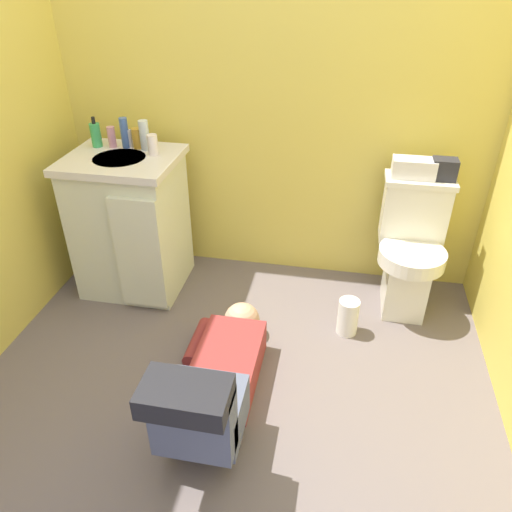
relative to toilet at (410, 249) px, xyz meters
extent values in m
cube|color=#675B5B|center=(-0.82, -0.78, -0.39)|extent=(2.93, 3.09, 0.04)
cube|color=#DFC852|center=(-0.82, 0.31, 0.83)|extent=(2.59, 0.08, 2.40)
cube|color=silver|center=(0.00, -0.04, -0.18)|extent=(0.22, 0.30, 0.38)
cylinder|color=silver|center=(0.00, -0.10, 0.01)|extent=(0.35, 0.35, 0.08)
cube|color=silver|center=(0.00, 0.09, 0.18)|extent=(0.34, 0.17, 0.34)
cube|color=silver|center=(0.00, 0.09, 0.37)|extent=(0.36, 0.19, 0.03)
cube|color=beige|center=(-1.58, -0.08, 0.02)|extent=(0.56, 0.48, 0.78)
cube|color=silver|center=(-1.58, -0.08, 0.43)|extent=(0.60, 0.52, 0.04)
cylinder|color=silver|center=(-1.58, -0.10, 0.43)|extent=(0.28, 0.28, 0.05)
cube|color=beige|center=(-1.43, -0.34, 0.00)|extent=(0.26, 0.03, 0.66)
cylinder|color=silver|center=(-1.58, 0.06, 0.50)|extent=(0.02, 0.02, 0.10)
cube|color=maroon|center=(-0.85, -0.77, -0.28)|extent=(0.29, 0.52, 0.17)
sphere|color=tan|center=(-0.85, -0.44, -0.27)|extent=(0.19, 0.19, 0.19)
cube|color=#515871|center=(-0.85, -1.13, -0.19)|extent=(0.31, 0.28, 0.20)
cube|color=#515871|center=(-0.85, -1.27, -0.07)|extent=(0.31, 0.12, 0.32)
cube|color=black|center=(-0.85, -1.32, 0.11)|extent=(0.31, 0.19, 0.09)
cylinder|color=maroon|center=(-1.04, -0.61, -0.31)|extent=(0.08, 0.30, 0.08)
cube|color=silver|center=(-0.04, 0.09, 0.43)|extent=(0.22, 0.11, 0.10)
cube|color=#26262D|center=(0.11, 0.09, 0.44)|extent=(0.12, 0.09, 0.11)
cylinder|color=#37A25C|center=(-1.77, 0.04, 0.52)|extent=(0.06, 0.06, 0.13)
cylinder|color=black|center=(-1.77, 0.04, 0.60)|extent=(0.02, 0.02, 0.04)
cylinder|color=pink|center=(-1.68, 0.04, 0.51)|extent=(0.04, 0.04, 0.11)
cylinder|color=#4265B0|center=(-1.61, 0.05, 0.54)|extent=(0.04, 0.04, 0.17)
cylinder|color=gold|center=(-1.54, 0.06, 0.51)|extent=(0.06, 0.06, 0.11)
cylinder|color=silver|center=(-1.49, 0.04, 0.53)|extent=(0.05, 0.05, 0.16)
cylinder|color=white|center=(-1.42, -0.03, 0.51)|extent=(0.06, 0.06, 0.11)
cylinder|color=white|center=(-0.30, -0.32, -0.26)|extent=(0.11, 0.11, 0.21)
camera|label=1|loc=(-0.40, -2.40, 1.39)|focal=34.24mm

